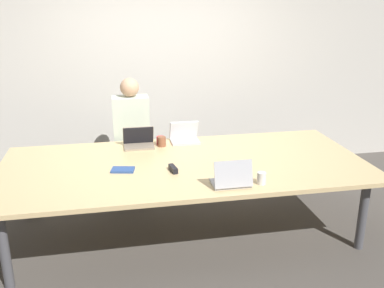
{
  "coord_description": "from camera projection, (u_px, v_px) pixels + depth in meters",
  "views": [
    {
      "loc": [
        -0.65,
        -3.71,
        2.19
      ],
      "look_at": [
        0.09,
        0.1,
        0.88
      ],
      "focal_mm": 40.0,
      "sensor_mm": 36.0,
      "label": 1
    }
  ],
  "objects": [
    {
      "name": "laptop_far_center",
      "position": [
        184.0,
        136.0,
        4.63
      ],
      "size": [
        0.31,
        0.23,
        0.22
      ],
      "color": "#B7B7BC",
      "rests_on": "conference_table"
    },
    {
      "name": "conference_table",
      "position": [
        185.0,
        168.0,
        4.05
      ],
      "size": [
        3.43,
        1.56,
        0.73
      ],
      "color": "#D6B77F",
      "rests_on": "ground_plane"
    },
    {
      "name": "cup_far_midleft",
      "position": [
        162.0,
        142.0,
        4.49
      ],
      "size": [
        0.09,
        0.09,
        0.1
      ],
      "color": "brown",
      "rests_on": "conference_table"
    },
    {
      "name": "curtain_wall",
      "position": [
        160.0,
        65.0,
        5.48
      ],
      "size": [
        12.0,
        0.06,
        2.8
      ],
      "color": "beige",
      "rests_on": "ground_plane"
    },
    {
      "name": "stapler",
      "position": [
        173.0,
        169.0,
        3.83
      ],
      "size": [
        0.07,
        0.16,
        0.05
      ],
      "rotation": [
        0.0,
        0.0,
        0.17
      ],
      "color": "black",
      "rests_on": "conference_table"
    },
    {
      "name": "notebook",
      "position": [
        123.0,
        170.0,
        3.85
      ],
      "size": [
        0.22,
        0.17,
        0.02
      ],
      "rotation": [
        0.0,
        0.0,
        -0.2
      ],
      "color": "#2D4C8C",
      "rests_on": "conference_table"
    },
    {
      "name": "cup_near_midright",
      "position": [
        261.0,
        178.0,
        3.56
      ],
      "size": [
        0.07,
        0.07,
        0.1
      ],
      "color": "white",
      "rests_on": "conference_table"
    },
    {
      "name": "laptop_far_midleft",
      "position": [
        139.0,
        141.0,
        4.47
      ],
      "size": [
        0.32,
        0.22,
        0.22
      ],
      "color": "gray",
      "rests_on": "conference_table"
    },
    {
      "name": "person_far_midleft",
      "position": [
        132.0,
        140.0,
        4.87
      ],
      "size": [
        0.4,
        0.24,
        1.39
      ],
      "color": "#2D2D38",
      "rests_on": "ground_plane"
    },
    {
      "name": "cup_far_center",
      "position": [
        161.0,
        141.0,
        4.54
      ],
      "size": [
        0.09,
        0.09,
        0.09
      ],
      "color": "red",
      "rests_on": "conference_table"
    },
    {
      "name": "ground_plane",
      "position": [
        185.0,
        231.0,
        4.27
      ],
      "size": [
        24.0,
        24.0,
        0.0
      ],
      "primitive_type": "plane",
      "color": "#4C4742"
    },
    {
      "name": "laptop_near_midright",
      "position": [
        232.0,
        179.0,
        3.51
      ],
      "size": [
        0.32,
        0.23,
        0.23
      ],
      "rotation": [
        0.0,
        0.0,
        3.14
      ],
      "color": "#B7B7BC",
      "rests_on": "conference_table"
    }
  ]
}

